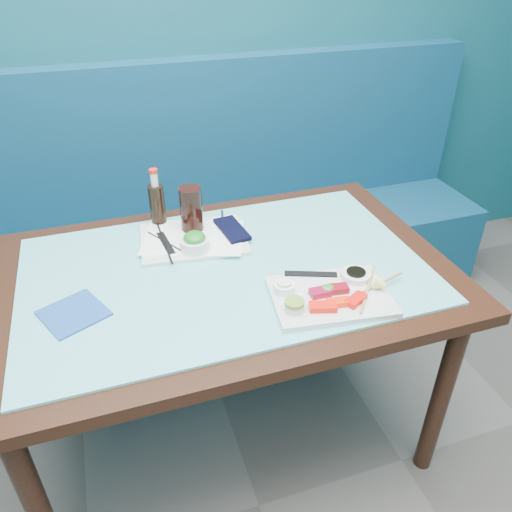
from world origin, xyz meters
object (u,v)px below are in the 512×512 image
object	(u,v)px
sashimi_plate	(330,296)
blue_napkin	(74,313)
seaweed_bowl	(195,244)
cola_bottle_body	(157,206)
booth_bench	(182,240)
dining_table	(226,292)
cola_glass	(191,209)
serving_tray	(194,239)

from	to	relation	value
sashimi_plate	blue_napkin	distance (m)	0.71
sashimi_plate	blue_napkin	world-z (taller)	sashimi_plate
seaweed_bowl	cola_bottle_body	xyz separation A→B (m)	(-0.08, 0.22, 0.04)
booth_bench	dining_table	size ratio (longest dim) A/B	2.14
cola_glass	blue_napkin	world-z (taller)	cola_glass
booth_bench	seaweed_bowl	world-z (taller)	booth_bench
booth_bench	blue_napkin	xyz separation A→B (m)	(-0.45, -0.92, 0.39)
dining_table	cola_glass	bearing A→B (deg)	100.73
serving_tray	sashimi_plate	bearing A→B (deg)	-49.30
serving_tray	blue_napkin	world-z (taller)	serving_tray
cola_bottle_body	blue_napkin	world-z (taller)	cola_bottle_body
blue_napkin	dining_table	bearing A→B (deg)	10.48
booth_bench	blue_napkin	distance (m)	1.10
dining_table	serving_tray	xyz separation A→B (m)	(-0.06, 0.19, 0.10)
cola_bottle_body	blue_napkin	bearing A→B (deg)	-125.86
sashimi_plate	serving_tray	distance (m)	0.53
booth_bench	cola_glass	xyz separation A→B (m)	(-0.05, -0.59, 0.47)
serving_tray	cola_glass	size ratio (longest dim) A/B	2.24
serving_tray	dining_table	bearing A→B (deg)	-67.52
booth_bench	cola_bottle_body	distance (m)	0.70
seaweed_bowl	blue_napkin	xyz separation A→B (m)	(-0.38, -0.20, -0.03)
blue_napkin	seaweed_bowl	bearing A→B (deg)	27.51
booth_bench	sashimi_plate	distance (m)	1.18
booth_bench	serving_tray	distance (m)	0.76
sashimi_plate	booth_bench	bearing A→B (deg)	110.24
cola_bottle_body	blue_napkin	distance (m)	0.52
seaweed_bowl	cola_glass	bearing A→B (deg)	81.25
serving_tray	seaweed_bowl	bearing A→B (deg)	-91.62
dining_table	sashimi_plate	bearing A→B (deg)	-44.79
seaweed_bowl	cola_glass	world-z (taller)	cola_glass
booth_bench	sashimi_plate	size ratio (longest dim) A/B	9.06
cola_glass	cola_bottle_body	world-z (taller)	cola_glass
sashimi_plate	serving_tray	bearing A→B (deg)	132.27
sashimi_plate	blue_napkin	bearing A→B (deg)	174.67
booth_bench	cola_glass	size ratio (longest dim) A/B	19.29
dining_table	blue_napkin	bearing A→B (deg)	-169.52
dining_table	seaweed_bowl	bearing A→B (deg)	119.81
cola_glass	sashimi_plate	bearing A→B (deg)	-59.26
sashimi_plate	cola_glass	bearing A→B (deg)	128.28
sashimi_plate	cola_glass	world-z (taller)	cola_glass
sashimi_plate	cola_glass	xyz separation A→B (m)	(-0.29, 0.49, 0.08)
cola_bottle_body	dining_table	bearing A→B (deg)	-66.06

